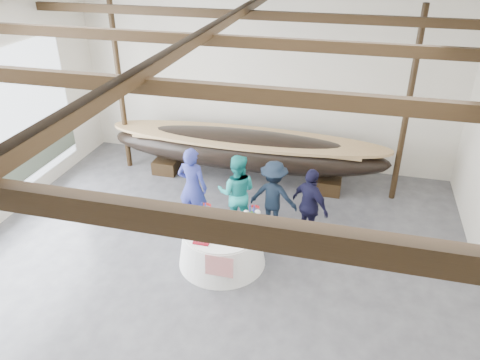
# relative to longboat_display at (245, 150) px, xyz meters

# --- Properties ---
(floor) EXTENTS (10.00, 12.00, 0.01)m
(floor) POSITION_rel_longboat_display_xyz_m (0.20, -4.76, -0.86)
(floor) COLOR #3D3D42
(floor) RESTS_ON ground
(wall_back) EXTENTS (10.00, 0.02, 4.50)m
(wall_back) POSITION_rel_longboat_display_xyz_m (0.20, 1.24, 1.39)
(wall_back) COLOR silver
(wall_back) RESTS_ON ground
(ceiling) EXTENTS (10.00, 12.00, 0.01)m
(ceiling) POSITION_rel_longboat_display_xyz_m (0.20, -4.76, 3.64)
(ceiling) COLOR white
(ceiling) RESTS_ON wall_back
(pavilion_structure) EXTENTS (9.80, 11.76, 4.50)m
(pavilion_structure) POSITION_rel_longboat_display_xyz_m (0.20, -3.94, 3.14)
(pavilion_structure) COLOR black
(pavilion_structure) RESTS_ON ground
(longboat_display) EXTENTS (7.17, 1.43, 1.34)m
(longboat_display) POSITION_rel_longboat_display_xyz_m (0.00, 0.00, 0.00)
(longboat_display) COLOR black
(longboat_display) RESTS_ON ground
(banquet_table) EXTENTS (1.70, 1.70, 0.73)m
(banquet_table) POSITION_rel_longboat_display_xyz_m (0.39, -3.44, -0.49)
(banquet_table) COLOR white
(banquet_table) RESTS_ON ground
(tabletop_items) EXTENTS (1.60, 0.99, 0.40)m
(tabletop_items) POSITION_rel_longboat_display_xyz_m (0.38, -3.28, 0.02)
(tabletop_items) COLOR #B41218
(tabletop_items) RESTS_ON banquet_table
(guest_woman_blue) EXTENTS (0.71, 0.51, 1.83)m
(guest_woman_blue) POSITION_rel_longboat_display_xyz_m (-0.60, -2.27, 0.06)
(guest_woman_blue) COLOR navy
(guest_woman_blue) RESTS_ON ground
(guest_woman_teal) EXTENTS (0.92, 0.76, 1.73)m
(guest_woman_teal) POSITION_rel_longboat_display_xyz_m (0.36, -2.17, 0.01)
(guest_woman_teal) COLOR teal
(guest_woman_teal) RESTS_ON ground
(guest_man_left) EXTENTS (1.08, 0.68, 1.60)m
(guest_man_left) POSITION_rel_longboat_display_xyz_m (1.12, -2.01, -0.06)
(guest_man_left) COLOR black
(guest_man_left) RESTS_ON ground
(guest_man_right) EXTENTS (1.00, 0.91, 1.64)m
(guest_man_right) POSITION_rel_longboat_display_xyz_m (1.92, -2.25, -0.04)
(guest_man_right) COLOR black
(guest_man_right) RESTS_ON ground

